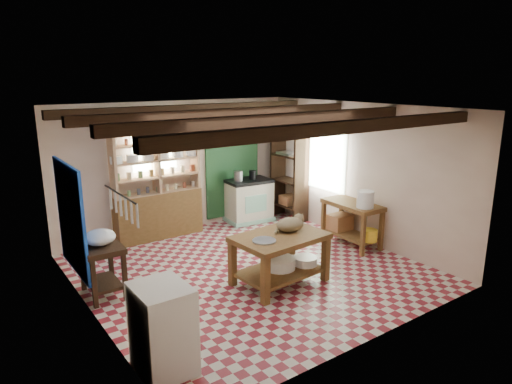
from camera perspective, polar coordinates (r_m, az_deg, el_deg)
floor at (r=7.52m, az=-0.73°, el=-9.77°), size 5.00×5.00×0.02m
ceiling at (r=6.88m, az=-0.80°, el=10.48°), size 5.00×5.00×0.02m
wall_back at (r=9.21m, az=-9.67°, el=3.10°), size 5.00×0.04×2.60m
wall_front at (r=5.32m, az=14.82°, el=-5.54°), size 5.00×0.04×2.60m
wall_left at (r=6.08m, az=-20.56°, el=-3.46°), size 0.04×5.00×2.60m
wall_right at (r=8.72m, az=12.88°, el=2.31°), size 0.04×5.00×2.60m
ceiling_beams at (r=6.89m, az=-0.80°, el=9.48°), size 5.00×3.80×0.15m
blue_wall_patch at (r=6.99m, az=-22.14°, el=-3.07°), size 0.04×1.40×1.60m
green_wall_patch at (r=9.79m, az=-2.98°, el=3.65°), size 1.30×0.04×2.30m
window_back at (r=8.92m, az=-12.61°, el=5.21°), size 0.90×0.02×0.80m
window_right at (r=9.37m, az=8.29°, el=3.97°), size 0.02×1.30×1.20m
utensil_rail at (r=4.86m, az=-16.61°, el=-1.60°), size 0.06×0.90×0.28m
pot_rack at (r=9.31m, az=-1.65°, el=8.90°), size 0.86×0.12×0.36m
shelving_unit at (r=8.86m, az=-12.27°, el=1.21°), size 1.70×0.34×2.20m
tall_rack at (r=9.90m, az=4.18°, el=2.28°), size 0.40×0.86×2.00m
work_table at (r=6.95m, az=2.97°, el=-8.37°), size 1.41×0.99×0.76m
stove at (r=9.81m, az=-0.92°, el=-1.05°), size 0.99×0.71×0.91m
prep_table at (r=6.93m, az=-18.61°, el=-9.20°), size 0.54×0.77×0.77m
white_cabinet at (r=5.10m, az=-11.59°, el=-16.39°), size 0.54×0.65×0.97m
right_counter at (r=8.62m, az=11.84°, el=-3.91°), size 0.61×1.16×0.81m
cat at (r=6.97m, az=4.27°, el=-4.06°), size 0.52×0.44×0.20m
steel_tray at (r=6.56m, az=1.03°, el=-6.10°), size 0.37×0.37×0.02m
basin_large at (r=7.05m, az=2.99°, el=-8.87°), size 0.51×0.51×0.17m
basin_small at (r=7.22m, az=6.17°, el=-8.54°), size 0.39×0.39×0.13m
kettle_left at (r=9.56m, az=-2.23°, el=2.01°), size 0.20×0.20×0.21m
kettle_right at (r=9.73m, az=-0.42°, el=2.16°), size 0.16×0.16×0.19m
enamel_bowl at (r=6.76m, az=-18.94°, el=-5.37°), size 0.45×0.45×0.22m
white_bucket at (r=8.20m, az=13.51°, el=-0.90°), size 0.31×0.31×0.30m
wicker_basket at (r=8.84m, az=10.46°, el=-3.70°), size 0.43×0.35×0.29m
yellow_tub at (r=8.36m, az=13.98°, el=-5.26°), size 0.29×0.29×0.21m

